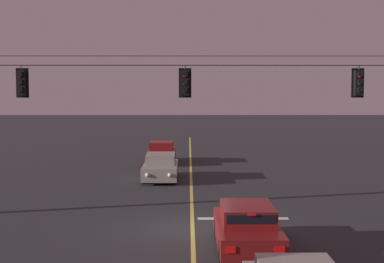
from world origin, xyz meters
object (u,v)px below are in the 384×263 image
object	(u,v)px
car_oncoming_lead	(161,168)
traffic_light_centre	(359,83)
traffic_light_left_inner	(185,83)
traffic_light_leftmost	(21,83)
car_oncoming_trailing	(162,153)
car_waiting_near_lane	(247,228)

from	to	relation	value
car_oncoming_lead	traffic_light_centre	bearing A→B (deg)	-47.65
car_oncoming_lead	traffic_light_left_inner	bearing A→B (deg)	-81.11
traffic_light_leftmost	car_oncoming_lead	world-z (taller)	traffic_light_leftmost
car_oncoming_lead	car_oncoming_trailing	xyz separation A→B (m)	(-0.29, 7.08, 0.00)
traffic_light_left_inner	car_oncoming_lead	distance (m)	9.86
traffic_light_leftmost	traffic_light_left_inner	size ratio (longest dim) A/B	1.00
traffic_light_left_inner	car_oncoming_lead	world-z (taller)	traffic_light_left_inner
traffic_light_leftmost	car_oncoming_trailing	distance (m)	17.01
traffic_light_leftmost	car_oncoming_trailing	bearing A→B (deg)	74.03
car_oncoming_lead	car_oncoming_trailing	size ratio (longest dim) A/B	1.00
car_waiting_near_lane	car_oncoming_lead	size ratio (longest dim) A/B	0.98
traffic_light_leftmost	car_oncoming_trailing	size ratio (longest dim) A/B	0.28
traffic_light_leftmost	traffic_light_left_inner	distance (m)	6.17
traffic_light_left_inner	traffic_light_leftmost	bearing A→B (deg)	180.00
traffic_light_centre	car_waiting_near_lane	size ratio (longest dim) A/B	0.28
traffic_light_centre	car_oncoming_lead	xyz separation A→B (m)	(-7.94, 8.71, -4.42)
traffic_light_left_inner	car_waiting_near_lane	size ratio (longest dim) A/B	0.28
traffic_light_leftmost	traffic_light_centre	bearing A→B (deg)	0.00
car_waiting_near_lane	traffic_light_left_inner	bearing A→B (deg)	111.76
traffic_light_leftmost	car_waiting_near_lane	size ratio (longest dim) A/B	0.28
traffic_light_leftmost	traffic_light_centre	size ratio (longest dim) A/B	1.00
traffic_light_centre	car_oncoming_lead	bearing A→B (deg)	132.35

